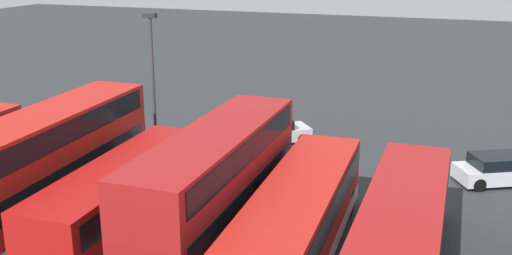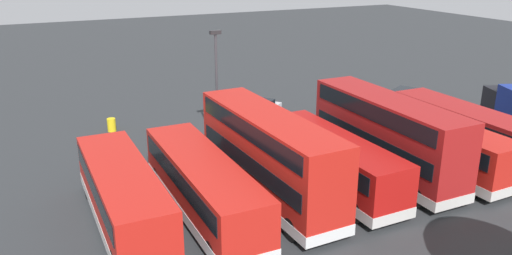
{
  "view_description": "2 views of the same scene",
  "coord_description": "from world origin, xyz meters",
  "px_view_note": "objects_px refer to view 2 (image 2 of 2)",
  "views": [
    {
      "loc": [
        -11.94,
        29.14,
        10.86
      ],
      "look_at": [
        -2.03,
        1.23,
        1.82
      ],
      "focal_mm": 41.5,
      "sensor_mm": 36.0,
      "label": 1
    },
    {
      "loc": [
        14.83,
        32.2,
        12.28
      ],
      "look_at": [
        1.53,
        4.6,
        1.79
      ],
      "focal_mm": 36.14,
      "sensor_mm": 36.0,
      "label": 2
    }
  ],
  "objects_px": {
    "bus_single_deck_second": "(427,139)",
    "bus_double_decker_third": "(386,134)",
    "bus_single_deck_seventh": "(123,195)",
    "car_hatchback_silver": "(404,98)",
    "bus_single_deck_near_end": "(466,129)",
    "lamp_post_tall": "(217,81)",
    "car_small_green": "(259,110)",
    "bus_double_decker_fifth": "(268,154)",
    "waste_bin_yellow": "(112,125)",
    "bus_single_deck_fourth": "(333,161)",
    "bus_single_deck_sixth": "(203,185)"
  },
  "relations": [
    {
      "from": "car_small_green",
      "to": "car_hatchback_silver",
      "type": "bearing_deg",
      "value": 170.6
    },
    {
      "from": "car_small_green",
      "to": "lamp_post_tall",
      "type": "height_order",
      "value": "lamp_post_tall"
    },
    {
      "from": "car_hatchback_silver",
      "to": "bus_single_deck_second",
      "type": "bearing_deg",
      "value": 54.94
    },
    {
      "from": "bus_single_deck_sixth",
      "to": "bus_single_deck_seventh",
      "type": "xyz_separation_m",
      "value": [
        3.7,
        -0.62,
        -0.0
      ]
    },
    {
      "from": "bus_single_deck_near_end",
      "to": "car_small_green",
      "type": "distance_m",
      "value": 14.89
    },
    {
      "from": "car_small_green",
      "to": "lamp_post_tall",
      "type": "distance_m",
      "value": 7.63
    },
    {
      "from": "bus_double_decker_third",
      "to": "bus_single_deck_fourth",
      "type": "relative_size",
      "value": 1.08
    },
    {
      "from": "bus_double_decker_fifth",
      "to": "bus_single_deck_seventh",
      "type": "height_order",
      "value": "bus_double_decker_fifth"
    },
    {
      "from": "bus_double_decker_third",
      "to": "bus_double_decker_fifth",
      "type": "height_order",
      "value": "same"
    },
    {
      "from": "bus_single_deck_fourth",
      "to": "bus_double_decker_third",
      "type": "bearing_deg",
      "value": -174.71
    },
    {
      "from": "car_hatchback_silver",
      "to": "waste_bin_yellow",
      "type": "distance_m",
      "value": 23.58
    },
    {
      "from": "bus_single_deck_sixth",
      "to": "bus_single_deck_fourth",
      "type": "bearing_deg",
      "value": 178.64
    },
    {
      "from": "bus_single_deck_seventh",
      "to": "waste_bin_yellow",
      "type": "relative_size",
      "value": 10.99
    },
    {
      "from": "bus_single_deck_second",
      "to": "bus_single_deck_sixth",
      "type": "xyz_separation_m",
      "value": [
        14.32,
        0.15,
        -0.0
      ]
    },
    {
      "from": "bus_single_deck_second",
      "to": "bus_single_deck_sixth",
      "type": "relative_size",
      "value": 1.03
    },
    {
      "from": "bus_single_deck_seventh",
      "to": "lamp_post_tall",
      "type": "bearing_deg",
      "value": -135.22
    },
    {
      "from": "bus_double_decker_third",
      "to": "lamp_post_tall",
      "type": "distance_m",
      "value": 11.0
    },
    {
      "from": "bus_single_deck_seventh",
      "to": "car_hatchback_silver",
      "type": "height_order",
      "value": "bus_single_deck_seventh"
    },
    {
      "from": "bus_double_decker_third",
      "to": "car_small_green",
      "type": "distance_m",
      "value": 12.66
    },
    {
      "from": "bus_single_deck_second",
      "to": "bus_double_decker_third",
      "type": "bearing_deg",
      "value": -0.45
    },
    {
      "from": "bus_single_deck_near_end",
      "to": "bus_single_deck_fourth",
      "type": "xyz_separation_m",
      "value": [
        10.53,
        0.71,
        -0.0
      ]
    },
    {
      "from": "bus_single_deck_near_end",
      "to": "bus_double_decker_fifth",
      "type": "height_order",
      "value": "bus_double_decker_fifth"
    },
    {
      "from": "bus_single_deck_second",
      "to": "car_small_green",
      "type": "bearing_deg",
      "value": -67.42
    },
    {
      "from": "bus_single_deck_near_end",
      "to": "bus_single_deck_seventh",
      "type": "height_order",
      "value": "same"
    },
    {
      "from": "bus_single_deck_near_end",
      "to": "lamp_post_tall",
      "type": "distance_m",
      "value": 16.13
    },
    {
      "from": "bus_single_deck_near_end",
      "to": "bus_double_decker_third",
      "type": "relative_size",
      "value": 0.99
    },
    {
      "from": "bus_single_deck_sixth",
      "to": "bus_single_deck_seventh",
      "type": "distance_m",
      "value": 3.76
    },
    {
      "from": "bus_double_decker_third",
      "to": "bus_single_deck_fourth",
      "type": "height_order",
      "value": "bus_double_decker_third"
    },
    {
      "from": "bus_double_decker_third",
      "to": "bus_single_deck_fourth",
      "type": "distance_m",
      "value": 3.89
    },
    {
      "from": "bus_double_decker_fifth",
      "to": "car_small_green",
      "type": "relative_size",
      "value": 2.47
    },
    {
      "from": "bus_single_deck_second",
      "to": "bus_double_decker_fifth",
      "type": "bearing_deg",
      "value": -1.08
    },
    {
      "from": "bus_single_deck_fourth",
      "to": "bus_single_deck_second",
      "type": "bearing_deg",
      "value": -177.31
    },
    {
      "from": "bus_single_deck_second",
      "to": "bus_single_deck_seventh",
      "type": "xyz_separation_m",
      "value": [
        18.02,
        -0.46,
        -0.0
      ]
    },
    {
      "from": "bus_single_deck_sixth",
      "to": "waste_bin_yellow",
      "type": "relative_size",
      "value": 11.81
    },
    {
      "from": "bus_single_deck_seventh",
      "to": "waste_bin_yellow",
      "type": "distance_m",
      "value": 14.24
    },
    {
      "from": "bus_double_decker_fifth",
      "to": "lamp_post_tall",
      "type": "relative_size",
      "value": 1.48
    },
    {
      "from": "bus_double_decker_third",
      "to": "bus_double_decker_fifth",
      "type": "xyz_separation_m",
      "value": [
        7.43,
        -0.18,
        0.0
      ]
    },
    {
      "from": "bus_single_deck_second",
      "to": "car_hatchback_silver",
      "type": "relative_size",
      "value": 2.39
    },
    {
      "from": "bus_single_deck_fourth",
      "to": "bus_double_decker_fifth",
      "type": "relative_size",
      "value": 0.89
    },
    {
      "from": "bus_double_decker_fifth",
      "to": "lamp_post_tall",
      "type": "bearing_deg",
      "value": -92.54
    },
    {
      "from": "bus_single_deck_sixth",
      "to": "car_small_green",
      "type": "height_order",
      "value": "bus_single_deck_sixth"
    },
    {
      "from": "bus_single_deck_fourth",
      "to": "car_small_green",
      "type": "height_order",
      "value": "bus_single_deck_fourth"
    },
    {
      "from": "bus_single_deck_fourth",
      "to": "waste_bin_yellow",
      "type": "height_order",
      "value": "bus_single_deck_fourth"
    },
    {
      "from": "bus_single_deck_near_end",
      "to": "waste_bin_yellow",
      "type": "bearing_deg",
      "value": -35.88
    },
    {
      "from": "bus_single_deck_second",
      "to": "lamp_post_tall",
      "type": "distance_m",
      "value": 13.43
    },
    {
      "from": "bus_double_decker_fifth",
      "to": "car_hatchback_silver",
      "type": "height_order",
      "value": "bus_double_decker_fifth"
    },
    {
      "from": "car_small_green",
      "to": "bus_single_deck_seventh",
      "type": "bearing_deg",
      "value": 42.86
    },
    {
      "from": "bus_single_deck_seventh",
      "to": "car_hatchback_silver",
      "type": "relative_size",
      "value": 2.15
    },
    {
      "from": "bus_double_decker_fifth",
      "to": "bus_single_deck_fourth",
      "type": "bearing_deg",
      "value": 171.78
    },
    {
      "from": "bus_single_deck_second",
      "to": "bus_double_decker_third",
      "type": "height_order",
      "value": "bus_double_decker_third"
    }
  ]
}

